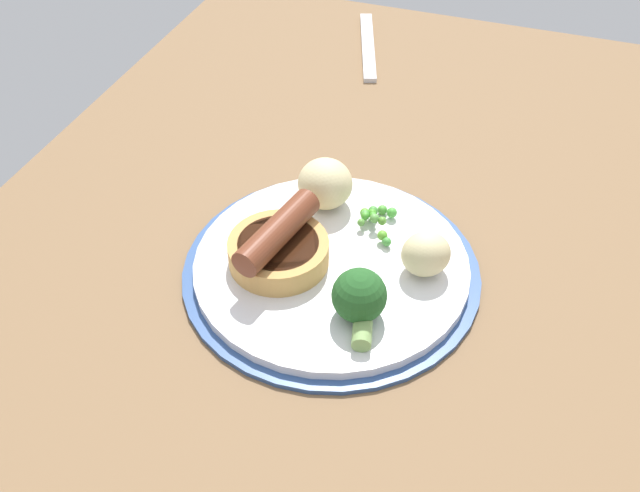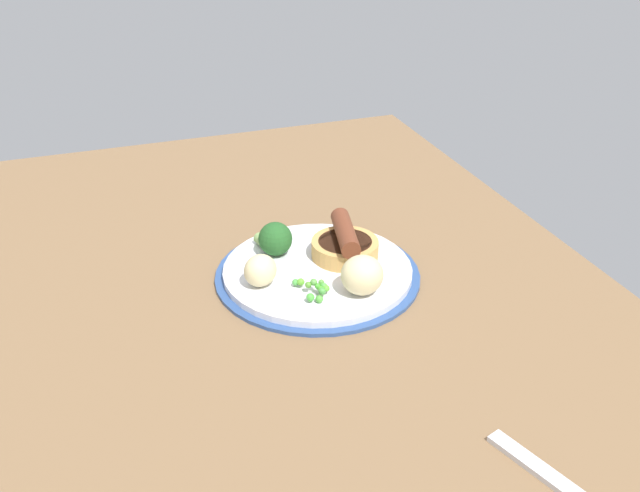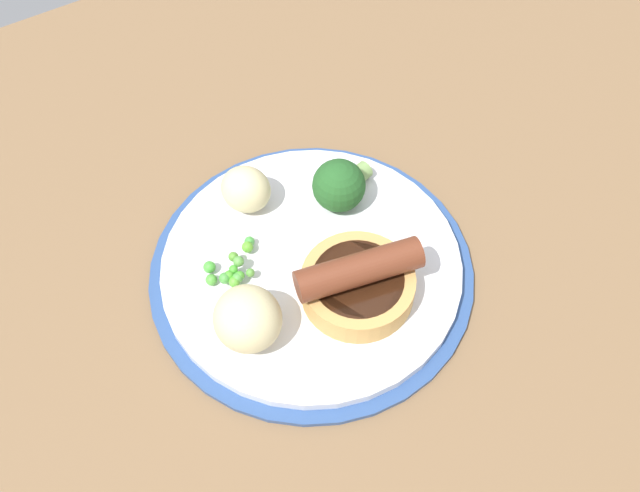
{
  "view_description": "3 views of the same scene",
  "coord_description": "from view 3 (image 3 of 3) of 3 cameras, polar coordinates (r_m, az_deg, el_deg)",
  "views": [
    {
      "loc": [
        -42.32,
        -9.93,
        48.48
      ],
      "look_at": [
        0.59,
        5.17,
        5.86
      ],
      "focal_mm": 40.0,
      "sensor_mm": 36.0,
      "label": 1
    },
    {
      "loc": [
        75.04,
        -21.82,
        51.79
      ],
      "look_at": [
        -1.21,
        5.04,
        6.44
      ],
      "focal_mm": 40.0,
      "sensor_mm": 36.0,
      "label": 2
    },
    {
      "loc": [
        16.51,
        31.31,
        52.72
      ],
      "look_at": [
        0.01,
        4.54,
        6.91
      ],
      "focal_mm": 40.0,
      "sensor_mm": 36.0,
      "label": 3
    }
  ],
  "objects": [
    {
      "name": "broccoli_floret_near",
      "position": [
        0.6,
        1.39,
        5.18
      ],
      "size": [
        6.18,
        4.51,
        4.51
      ],
      "rotation": [
        0.0,
        0.0,
        0.24
      ],
      "color": "#235623",
      "rests_on": "dinner_plate"
    },
    {
      "name": "potato_chunk_1",
      "position": [
        0.6,
        -5.95,
        4.54
      ],
      "size": [
        5.55,
        5.68,
        4.04
      ],
      "primitive_type": "ellipsoid",
      "rotation": [
        0.0,
        0.0,
        2.14
      ],
      "color": "beige",
      "rests_on": "dinner_plate"
    },
    {
      "name": "pea_pile",
      "position": [
        0.57,
        -7.04,
        -1.76
      ],
      "size": [
        5.19,
        3.46,
        1.8
      ],
      "color": "#59A72E",
      "rests_on": "dinner_plate"
    },
    {
      "name": "sausage_pudding",
      "position": [
        0.55,
        3.05,
        -2.87
      ],
      "size": [
        10.04,
        8.87,
        4.78
      ],
      "rotation": [
        0.0,
        0.0,
        2.93
      ],
      "color": "tan",
      "rests_on": "dinner_plate"
    },
    {
      "name": "dinner_plate",
      "position": [
        0.58,
        -0.69,
        -1.78
      ],
      "size": [
        26.57,
        26.57,
        1.4
      ],
      "color": "#2D4C84",
      "rests_on": "dining_table"
    },
    {
      "name": "dining_table",
      "position": [
        0.62,
        -2.18,
        0.12
      ],
      "size": [
        110.0,
        80.0,
        3.0
      ],
      "primitive_type": "cube",
      "color": "brown",
      "rests_on": "ground"
    },
    {
      "name": "potato_chunk_0",
      "position": [
        0.53,
        -5.81,
        -5.82
      ],
      "size": [
        5.36,
        5.51,
        4.89
      ],
      "primitive_type": "ellipsoid",
      "rotation": [
        0.0,
        0.0,
        3.2
      ],
      "color": "beige",
      "rests_on": "dinner_plate"
    }
  ]
}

